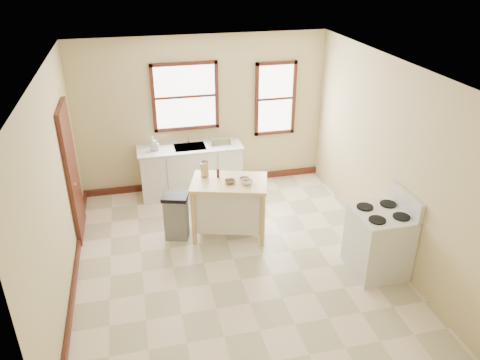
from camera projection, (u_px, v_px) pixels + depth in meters
name	position (u px, v px, depth m)	size (l,w,h in m)	color
floor	(233.00, 259.00, 6.87)	(5.00, 5.00, 0.00)	#F4DDC1
ceiling	(232.00, 68.00, 5.61)	(5.00, 5.00, 0.00)	white
wall_back	(203.00, 114.00, 8.41)	(4.50, 0.04, 2.80)	#CEBA87
wall_left	(55.00, 191.00, 5.78)	(0.04, 5.00, 2.80)	#CEBA87
wall_right	(386.00, 158.00, 6.70)	(0.04, 5.00, 2.80)	#CEBA87
window_main	(185.00, 97.00, 8.17)	(1.17, 0.06, 1.22)	#3F1811
window_side	(275.00, 99.00, 8.58)	(0.77, 0.06, 1.37)	#3F1811
door_left	(72.00, 172.00, 7.07)	(0.06, 0.90, 2.10)	#3F1811
baseboard_back	(206.00, 181.00, 8.99)	(4.50, 0.04, 0.12)	#3F1811
baseboard_left	(75.00, 278.00, 6.38)	(0.04, 5.00, 0.12)	#3F1811
sink_counter	(191.00, 170.00, 8.51)	(1.86, 0.62, 0.92)	silver
faucet	(188.00, 137.00, 8.41)	(0.03, 0.03, 0.22)	silver
soap_bottle_a	(153.00, 143.00, 8.11)	(0.10, 0.10, 0.25)	#B2B2B2
soap_bottle_b	(156.00, 145.00, 8.12)	(0.08, 0.09, 0.19)	#B2B2B2
dish_rack	(220.00, 141.00, 8.40)	(0.39, 0.29, 0.10)	silver
kitchen_island	(230.00, 208.00, 7.28)	(1.14, 0.72, 0.93)	tan
knife_block	(204.00, 170.00, 7.17)	(0.10, 0.10, 0.20)	tan
pepper_grinder	(218.00, 173.00, 7.15)	(0.04, 0.04, 0.15)	#3F1B10
bowl_a	(230.00, 182.00, 7.01)	(0.16, 0.16, 0.04)	brown
bowl_b	(245.00, 179.00, 7.09)	(0.15, 0.15, 0.04)	brown
bowl_c	(247.00, 182.00, 6.97)	(0.18, 0.18, 0.06)	silver
trash_bin	(176.00, 216.00, 7.23)	(0.38, 0.32, 0.74)	#5D5D5B
gas_stove	(379.00, 233.00, 6.38)	(0.75, 0.76, 1.21)	silver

